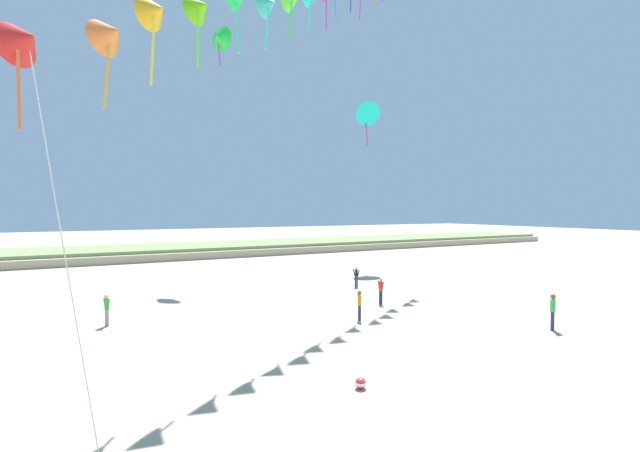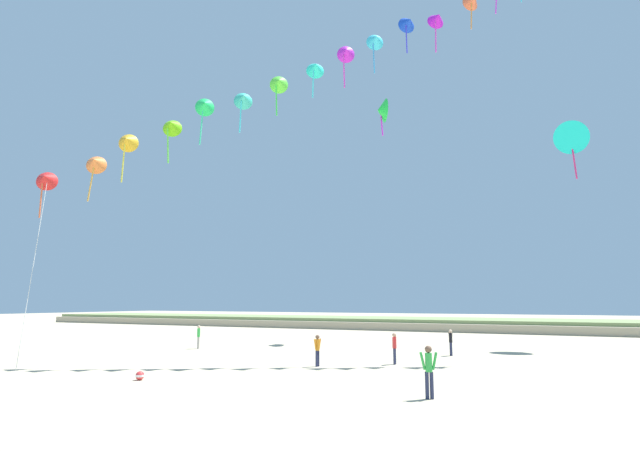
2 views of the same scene
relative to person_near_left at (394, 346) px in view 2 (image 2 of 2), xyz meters
The scene contains 11 objects.
ground_plane 11.29m from the person_near_left, 110.64° to the right, with size 240.00×240.00×0.00m, color tan.
dune_ridge 34.95m from the person_near_left, 96.51° to the left, with size 120.00×13.09×1.24m.
person_near_left is the anchor object (origin of this frame).
person_near_right 9.25m from the person_near_left, 65.60° to the right, with size 0.60×0.29×1.74m.
person_mid_center 5.73m from the person_near_left, 71.64° to the left, with size 0.35×0.50×1.54m.
person_far_left 14.99m from the person_near_left, behind, with size 0.32×0.53×1.58m.
person_far_right 4.09m from the person_near_left, 142.06° to the right, with size 0.21×0.54×1.55m.
kite_banner_string 17.88m from the person_near_left, 157.14° to the left, with size 28.47×21.61×27.58m.
large_kite_low_lead 23.18m from the person_near_left, 58.23° to the left, with size 2.86×2.29×4.62m.
large_kite_mid_trail 25.28m from the person_near_left, 109.86° to the left, with size 1.75×2.21×3.47m.
beach_ball 12.48m from the person_near_left, 129.47° to the right, with size 0.36×0.36×0.36m.
Camera 2 is at (11.97, -15.01, 3.21)m, focal length 28.00 mm.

